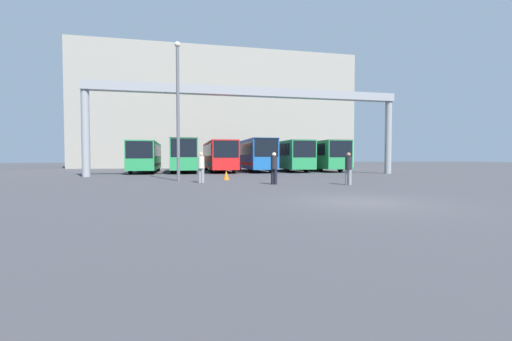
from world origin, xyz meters
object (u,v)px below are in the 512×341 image
(pedestrian_mid_right, at_px, (274,167))
(bus_slot_0, at_px, (146,155))
(bus_slot_3, at_px, (254,154))
(pedestrian_far_center, at_px, (348,168))
(pedestrian_mid_left, at_px, (201,167))
(bus_slot_5, at_px, (319,154))
(bus_slot_4, at_px, (287,154))
(bus_slot_2, at_px, (219,155))
(traffic_cone, at_px, (226,175))
(lamp_post, at_px, (178,106))
(bus_slot_1, at_px, (183,154))

(pedestrian_mid_right, bearing_deg, bus_slot_0, -26.11)
(bus_slot_3, height_order, pedestrian_far_center, bus_slot_3)
(bus_slot_0, xyz_separation_m, pedestrian_mid_left, (4.61, -15.67, -0.78))
(bus_slot_3, distance_m, bus_slot_5, 7.44)
(bus_slot_5, bearing_deg, pedestrian_mid_left, -131.63)
(bus_slot_0, height_order, bus_slot_3, bus_slot_3)
(bus_slot_4, bearing_deg, pedestrian_mid_right, -109.92)
(pedestrian_mid_left, bearing_deg, bus_slot_4, 80.14)
(bus_slot_2, bearing_deg, bus_slot_0, -173.59)
(pedestrian_mid_left, bearing_deg, pedestrian_far_center, 0.03)
(bus_slot_0, xyz_separation_m, traffic_cone, (6.39, -13.35, -1.42))
(pedestrian_mid_left, bearing_deg, pedestrian_mid_right, -4.87)
(bus_slot_2, relative_size, traffic_cone, 20.18)
(pedestrian_mid_left, bearing_deg, bus_slot_5, 71.83)
(pedestrian_mid_left, bearing_deg, traffic_cone, 75.98)
(pedestrian_far_center, relative_size, lamp_post, 0.20)
(bus_slot_2, xyz_separation_m, bus_slot_3, (3.72, -0.68, 0.11))
(traffic_cone, bearing_deg, pedestrian_far_center, -43.76)
(bus_slot_1, bearing_deg, pedestrian_far_center, -65.63)
(bus_slot_0, relative_size, bus_slot_4, 1.01)
(bus_slot_5, xyz_separation_m, pedestrian_mid_right, (-10.14, -17.82, -0.92))
(bus_slot_1, xyz_separation_m, pedestrian_far_center, (8.57, -18.91, -0.94))
(bus_slot_0, xyz_separation_m, pedestrian_mid_right, (8.47, -17.75, -0.79))
(bus_slot_0, distance_m, bus_slot_4, 14.88)
(bus_slot_5, relative_size, traffic_cone, 17.69)
(bus_slot_5, bearing_deg, traffic_cone, -132.30)
(pedestrian_mid_right, height_order, pedestrian_mid_left, pedestrian_mid_left)
(bus_slot_4, relative_size, pedestrian_mid_left, 5.98)
(bus_slot_4, xyz_separation_m, bus_slot_5, (3.72, 0.12, 0.02))
(pedestrian_far_center, bearing_deg, traffic_cone, 16.91)
(bus_slot_4, bearing_deg, bus_slot_5, 1.85)
(bus_slot_0, bearing_deg, pedestrian_mid_left, -73.59)
(bus_slot_2, height_order, pedestrian_far_center, bus_slot_2)
(traffic_cone, height_order, lamp_post, lamp_post)
(bus_slot_1, height_order, traffic_cone, bus_slot_1)
(bus_slot_1, distance_m, pedestrian_far_center, 20.78)
(bus_slot_4, relative_size, lamp_post, 1.22)
(bus_slot_0, distance_m, pedestrian_mid_right, 19.68)
(bus_slot_4, height_order, pedestrian_mid_right, bus_slot_4)
(bus_slot_0, distance_m, bus_slot_3, 11.17)
(pedestrian_far_center, xyz_separation_m, pedestrian_mid_left, (-7.67, 3.33, 0.02))
(pedestrian_mid_right, bearing_deg, bus_slot_2, -48.46)
(bus_slot_3, xyz_separation_m, pedestrian_mid_right, (-2.69, -17.90, -0.98))
(bus_slot_3, relative_size, pedestrian_mid_right, 6.27)
(bus_slot_0, xyz_separation_m, bus_slot_1, (3.72, -0.08, 0.14))
(bus_slot_4, xyz_separation_m, pedestrian_mid_left, (-10.27, -15.62, -0.89))
(pedestrian_mid_left, bearing_deg, bus_slot_1, 116.75)
(bus_slot_4, height_order, bus_slot_5, bus_slot_5)
(bus_slot_1, distance_m, lamp_post, 13.90)
(pedestrian_mid_right, xyz_separation_m, traffic_cone, (-2.08, 4.40, -0.63))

